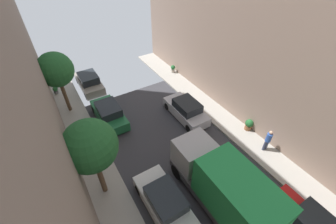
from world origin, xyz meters
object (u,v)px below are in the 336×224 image
at_px(parked_car_left_4, 109,113).
at_px(potted_plant_0, 249,124).
at_px(parked_car_right_2, 186,110).
at_px(street_tree_0, 56,70).
at_px(parked_car_left_5, 89,82).
at_px(pedestrian, 268,140).
at_px(potted_plant_4, 173,68).
at_px(street_tree_2, 90,146).
at_px(parked_car_left_3, 165,202).
at_px(potted_plant_2, 55,90).
at_px(delivery_truck, 225,188).
at_px(potted_plant_1, 78,144).

relative_size(parked_car_left_4, potted_plant_0, 4.63).
distance_m(parked_car_right_2, street_tree_0, 10.21).
bearing_deg(parked_car_left_5, pedestrian, -60.12).
distance_m(potted_plant_0, potted_plant_4, 10.19).
height_order(parked_car_left_5, pedestrian, pedestrian).
bearing_deg(street_tree_2, parked_car_right_2, 20.67).
xyz_separation_m(parked_car_left_3, street_tree_2, (-2.42, 2.72, 3.27)).
height_order(parked_car_left_3, potted_plant_2, parked_car_left_3).
height_order(parked_car_left_3, street_tree_2, street_tree_2).
bearing_deg(delivery_truck, parked_car_left_3, 152.31).
height_order(pedestrian, potted_plant_4, pedestrian).
distance_m(parked_car_left_4, delivery_truck, 10.33).
bearing_deg(potted_plant_4, street_tree_0, -176.15).
xyz_separation_m(street_tree_0, street_tree_2, (0.02, -8.66, 0.09)).
bearing_deg(parked_car_right_2, street_tree_2, -159.33).
bearing_deg(potted_plant_4, potted_plant_0, -88.82).
bearing_deg(parked_car_left_4, pedestrian, -47.00).
relative_size(potted_plant_1, potted_plant_4, 1.09).
height_order(parked_car_right_2, potted_plant_0, parked_car_right_2).
bearing_deg(potted_plant_1, parked_car_left_3, -66.57).
xyz_separation_m(potted_plant_0, potted_plant_1, (-11.35, 4.70, -0.02)).
bearing_deg(parked_car_right_2, potted_plant_1, 173.50).
relative_size(parked_car_left_5, potted_plant_1, 4.85).
xyz_separation_m(parked_car_left_3, parked_car_left_4, (0.00, 8.49, 0.00)).
relative_size(parked_car_right_2, pedestrian, 2.44).
xyz_separation_m(pedestrian, potted_plant_1, (-10.85, 6.68, -0.46)).
distance_m(parked_car_left_4, potted_plant_2, 6.69).
xyz_separation_m(parked_car_left_4, potted_plant_2, (-2.97, 6.00, -0.21)).
bearing_deg(parked_car_left_4, street_tree_2, -112.77).
distance_m(parked_car_right_2, pedestrian, 6.30).
relative_size(parked_car_left_4, parked_car_right_2, 1.00).
xyz_separation_m(parked_car_right_2, potted_plant_0, (3.08, -3.76, -0.09)).
distance_m(parked_car_left_3, potted_plant_0, 8.69).
xyz_separation_m(pedestrian, potted_plant_0, (0.50, 1.98, -0.44)).
height_order(parked_car_left_3, delivery_truck, delivery_truck).
distance_m(parked_car_left_5, potted_plant_0, 14.62).
relative_size(pedestrian, street_tree_2, 0.33).
height_order(parked_car_left_5, potted_plant_0, parked_car_left_5).
relative_size(street_tree_2, potted_plant_0, 5.73).
distance_m(delivery_truck, pedestrian, 5.50).
bearing_deg(street_tree_2, parked_car_left_4, 67.23).
distance_m(delivery_truck, potted_plant_4, 14.67).
relative_size(parked_car_left_4, street_tree_2, 0.81).
height_order(parked_car_right_2, street_tree_0, street_tree_0).
distance_m(parked_car_left_4, parked_car_left_5, 5.33).
relative_size(parked_car_left_5, potted_plant_4, 5.27).
xyz_separation_m(parked_car_left_4, delivery_truck, (2.70, -9.91, 1.07)).
distance_m(parked_car_left_5, pedestrian, 16.03).
bearing_deg(potted_plant_2, potted_plant_4, -12.00).
height_order(potted_plant_0, potted_plant_4, potted_plant_0).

